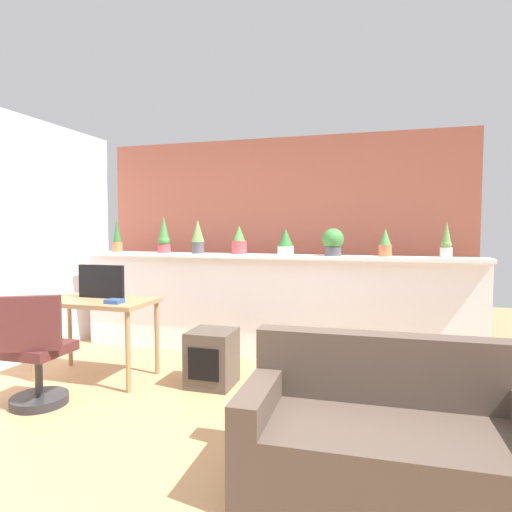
{
  "coord_description": "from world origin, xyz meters",
  "views": [
    {
      "loc": [
        1.21,
        -2.6,
        1.42
      ],
      "look_at": [
        0.1,
        1.21,
        1.16
      ],
      "focal_mm": 30.61,
      "sensor_mm": 36.0,
      "label": 1
    }
  ],
  "objects_px": {
    "potted_plant_5": "(333,241)",
    "potted_plant_7": "(446,242)",
    "book_on_desk": "(114,301)",
    "potted_plant_0": "(117,237)",
    "tv_monitor": "(101,281)",
    "potted_plant_4": "(286,242)",
    "potted_plant_1": "(164,237)",
    "potted_plant_3": "(239,242)",
    "office_chair": "(36,359)",
    "couch": "(389,441)",
    "desk": "(96,308)",
    "potted_plant_2": "(198,236)",
    "side_cube_shelf": "(212,358)",
    "potted_plant_6": "(385,244)"
  },
  "relations": [
    {
      "from": "desk",
      "to": "book_on_desk",
      "type": "relative_size",
      "value": 7.78
    },
    {
      "from": "desk",
      "to": "office_chair",
      "type": "relative_size",
      "value": 1.21
    },
    {
      "from": "potted_plant_1",
      "to": "potted_plant_5",
      "type": "xyz_separation_m",
      "value": [
        1.94,
        -0.01,
        -0.04
      ]
    },
    {
      "from": "potted_plant_2",
      "to": "potted_plant_4",
      "type": "bearing_deg",
      "value": 2.11
    },
    {
      "from": "potted_plant_5",
      "to": "office_chair",
      "type": "height_order",
      "value": "potted_plant_5"
    },
    {
      "from": "potted_plant_2",
      "to": "office_chair",
      "type": "relative_size",
      "value": 0.42
    },
    {
      "from": "potted_plant_1",
      "to": "book_on_desk",
      "type": "height_order",
      "value": "potted_plant_1"
    },
    {
      "from": "desk",
      "to": "tv_monitor",
      "type": "xyz_separation_m",
      "value": [
        0.01,
        0.08,
        0.24
      ]
    },
    {
      "from": "potted_plant_2",
      "to": "office_chair",
      "type": "xyz_separation_m",
      "value": [
        -0.61,
        -1.77,
        -0.93
      ]
    },
    {
      "from": "potted_plant_5",
      "to": "couch",
      "type": "relative_size",
      "value": 0.18
    },
    {
      "from": "potted_plant_5",
      "to": "couch",
      "type": "bearing_deg",
      "value": -76.0
    },
    {
      "from": "tv_monitor",
      "to": "potted_plant_5",
      "type": "bearing_deg",
      "value": 25.22
    },
    {
      "from": "potted_plant_3",
      "to": "side_cube_shelf",
      "type": "bearing_deg",
      "value": -86.1
    },
    {
      "from": "potted_plant_7",
      "to": "couch",
      "type": "distance_m",
      "value": 2.46
    },
    {
      "from": "potted_plant_0",
      "to": "couch",
      "type": "height_order",
      "value": "potted_plant_0"
    },
    {
      "from": "potted_plant_3",
      "to": "office_chair",
      "type": "distance_m",
      "value": 2.3
    },
    {
      "from": "potted_plant_2",
      "to": "office_chair",
      "type": "height_order",
      "value": "potted_plant_2"
    },
    {
      "from": "potted_plant_0",
      "to": "potted_plant_3",
      "type": "bearing_deg",
      "value": 1.53
    },
    {
      "from": "potted_plant_5",
      "to": "tv_monitor",
      "type": "height_order",
      "value": "potted_plant_5"
    },
    {
      "from": "potted_plant_5",
      "to": "potted_plant_7",
      "type": "height_order",
      "value": "potted_plant_7"
    },
    {
      "from": "tv_monitor",
      "to": "book_on_desk",
      "type": "xyz_separation_m",
      "value": [
        0.29,
        -0.23,
        -0.14
      ]
    },
    {
      "from": "potted_plant_0",
      "to": "potted_plant_6",
      "type": "height_order",
      "value": "potted_plant_0"
    },
    {
      "from": "book_on_desk",
      "to": "potted_plant_0",
      "type": "bearing_deg",
      "value": 122.43
    },
    {
      "from": "desk",
      "to": "couch",
      "type": "distance_m",
      "value": 2.89
    },
    {
      "from": "potted_plant_1",
      "to": "potted_plant_4",
      "type": "xyz_separation_m",
      "value": [
        1.43,
        0.02,
        -0.05
      ]
    },
    {
      "from": "potted_plant_5",
      "to": "desk",
      "type": "height_order",
      "value": "potted_plant_5"
    },
    {
      "from": "potted_plant_3",
      "to": "desk",
      "type": "bearing_deg",
      "value": -133.8
    },
    {
      "from": "potted_plant_1",
      "to": "desk",
      "type": "xyz_separation_m",
      "value": [
        -0.15,
        -1.07,
        -0.65
      ]
    },
    {
      "from": "potted_plant_7",
      "to": "side_cube_shelf",
      "type": "xyz_separation_m",
      "value": [
        -2.05,
        -0.96,
        -1.03
      ]
    },
    {
      "from": "potted_plant_5",
      "to": "potted_plant_7",
      "type": "xyz_separation_m",
      "value": [
        1.08,
        0.01,
        -0.0
      ]
    },
    {
      "from": "potted_plant_2",
      "to": "potted_plant_5",
      "type": "distance_m",
      "value": 1.51
    },
    {
      "from": "book_on_desk",
      "to": "desk",
      "type": "bearing_deg",
      "value": 154.47
    },
    {
      "from": "potted_plant_2",
      "to": "side_cube_shelf",
      "type": "height_order",
      "value": "potted_plant_2"
    },
    {
      "from": "potted_plant_6",
      "to": "tv_monitor",
      "type": "distance_m",
      "value": 2.82
    },
    {
      "from": "potted_plant_0",
      "to": "potted_plant_7",
      "type": "xyz_separation_m",
      "value": [
        3.64,
        0.01,
        -0.03
      ]
    },
    {
      "from": "potted_plant_6",
      "to": "potted_plant_5",
      "type": "bearing_deg",
      "value": -175.58
    },
    {
      "from": "couch",
      "to": "desk",
      "type": "bearing_deg",
      "value": 157.11
    },
    {
      "from": "potted_plant_7",
      "to": "tv_monitor",
      "type": "relative_size",
      "value": 0.74
    },
    {
      "from": "potted_plant_4",
      "to": "potted_plant_7",
      "type": "bearing_deg",
      "value": -0.52
    },
    {
      "from": "potted_plant_1",
      "to": "tv_monitor",
      "type": "relative_size",
      "value": 0.9
    },
    {
      "from": "potted_plant_4",
      "to": "potted_plant_0",
      "type": "bearing_deg",
      "value": -179.3
    },
    {
      "from": "office_chair",
      "to": "potted_plant_2",
      "type": "bearing_deg",
      "value": 71.05
    },
    {
      "from": "potted_plant_2",
      "to": "couch",
      "type": "relative_size",
      "value": 0.24
    },
    {
      "from": "potted_plant_4",
      "to": "potted_plant_1",
      "type": "bearing_deg",
      "value": -179.24
    },
    {
      "from": "desk",
      "to": "side_cube_shelf",
      "type": "xyz_separation_m",
      "value": [
        1.13,
        0.11,
        -0.42
      ]
    },
    {
      "from": "potted_plant_4",
      "to": "potted_plant_6",
      "type": "xyz_separation_m",
      "value": [
        1.02,
        0.01,
        -0.01
      ]
    },
    {
      "from": "potted_plant_3",
      "to": "potted_plant_5",
      "type": "relative_size",
      "value": 1.11
    },
    {
      "from": "office_chair",
      "to": "book_on_desk",
      "type": "xyz_separation_m",
      "value": [
        0.33,
        0.58,
        0.38
      ]
    },
    {
      "from": "potted_plant_0",
      "to": "desk",
      "type": "distance_m",
      "value": 1.33
    },
    {
      "from": "potted_plant_5",
      "to": "potted_plant_2",
      "type": "bearing_deg",
      "value": -179.68
    }
  ]
}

